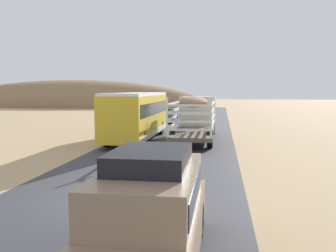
# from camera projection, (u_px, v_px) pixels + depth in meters

# --- Properties ---
(ground_plane) EXTENTS (240.00, 240.00, 0.00)m
(ground_plane) POSITION_uv_depth(u_px,v_px,m) (118.00, 200.00, 11.43)
(ground_plane) COLOR tan
(road_surface) EXTENTS (8.00, 120.00, 0.02)m
(road_surface) POSITION_uv_depth(u_px,v_px,m) (118.00, 200.00, 11.43)
(road_surface) COLOR #38383D
(road_surface) RESTS_ON ground
(road_centre_line) EXTENTS (0.16, 117.60, 0.00)m
(road_centre_line) POSITION_uv_depth(u_px,v_px,m) (118.00, 199.00, 11.42)
(road_centre_line) COLOR #D8CC4C
(road_centre_line) RESTS_ON road_surface
(suv_near) EXTENTS (1.90, 4.62, 2.29)m
(suv_near) POSITION_uv_depth(u_px,v_px,m) (151.00, 208.00, 7.12)
(suv_near) COLOR #8C7259
(suv_near) RESTS_ON road_surface
(livestock_truck) EXTENTS (2.53, 9.70, 3.02)m
(livestock_truck) POSITION_uv_depth(u_px,v_px,m) (197.00, 113.00, 25.86)
(livestock_truck) COLOR silver
(livestock_truck) RESTS_ON road_surface
(bus) EXTENTS (2.54, 10.00, 3.21)m
(bus) POSITION_uv_depth(u_px,v_px,m) (137.00, 115.00, 24.85)
(bus) COLOR gold
(bus) RESTS_ON road_surface
(car_far) EXTENTS (1.80, 4.40, 1.46)m
(car_far) POSITION_uv_depth(u_px,v_px,m) (168.00, 116.00, 38.36)
(car_far) COLOR #264C8C
(car_far) RESTS_ON road_surface
(distant_hill) EXTENTS (55.93, 20.45, 10.88)m
(distant_hill) POSITION_uv_depth(u_px,v_px,m) (73.00, 106.00, 75.94)
(distant_hill) COLOR olive
(distant_hill) RESTS_ON ground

